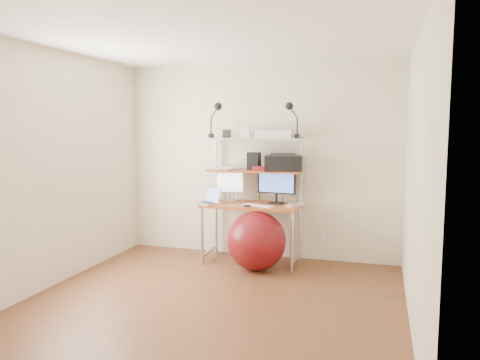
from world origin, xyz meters
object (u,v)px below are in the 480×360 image
at_px(laptop, 210,200).
at_px(exercise_ball, 256,241).
at_px(monitor_silver, 230,184).
at_px(monitor_black, 276,184).
at_px(printer, 283,163).

distance_m(laptop, exercise_ball, 0.79).
xyz_separation_m(laptop, exercise_ball, (0.64, -0.17, -0.43)).
relative_size(monitor_silver, monitor_black, 0.83).
xyz_separation_m(monitor_silver, exercise_ball, (0.47, -0.43, -0.61)).
height_order(printer, exercise_ball, printer).
bearing_deg(printer, monitor_black, 167.25).
relative_size(monitor_black, printer, 0.97).
relative_size(monitor_black, laptop, 1.29).
bearing_deg(monitor_silver, monitor_black, -9.73).
height_order(monitor_black, laptop, monitor_black).
height_order(monitor_silver, laptop, monitor_silver).
bearing_deg(exercise_ball, laptop, 165.36).
bearing_deg(laptop, exercise_ball, 19.59).
height_order(laptop, printer, printer).
xyz_separation_m(monitor_black, laptop, (-0.79, -0.25, -0.20)).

